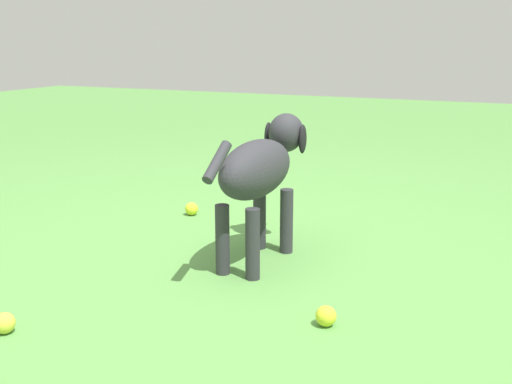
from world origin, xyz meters
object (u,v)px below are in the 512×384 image
Objects in this scene: tennis_ball_1 at (326,316)px; tennis_ball_2 at (4,323)px; tennis_ball_0 at (192,209)px; dog at (261,169)px.

tennis_ball_2 is at bearing 27.24° from tennis_ball_1.
tennis_ball_0 and tennis_ball_2 have the same top height.
tennis_ball_1 is 0.99m from tennis_ball_2.
dog is 0.73m from tennis_ball_1.
tennis_ball_2 is at bearing 95.55° from tennis_ball_0.
tennis_ball_2 is at bearing 155.08° from dog.
tennis_ball_0 is 1.00× the size of tennis_ball_2.
tennis_ball_0 is 1.00× the size of tennis_ball_1.
tennis_ball_1 is (-1.01, 0.91, 0.00)m from tennis_ball_0.
dog reaches higher than tennis_ball_0.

